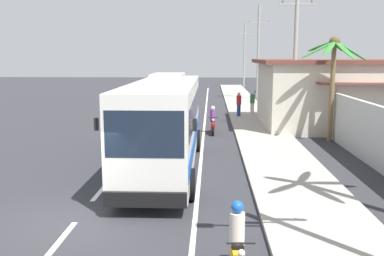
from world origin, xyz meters
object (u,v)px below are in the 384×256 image
pedestrian_near_kerb (252,103)px  utility_pole_far (258,51)px  utility_pole_distant (244,54)px  motorcycle_trailing (237,249)px  utility_pole_mid (295,56)px  motorcycle_beside_bus (213,122)px  pedestrian_midwalk (239,104)px  palm_nearest (333,62)px  coach_bus_foreground (165,121)px

pedestrian_near_kerb → utility_pole_far: size_ratio=0.18×
pedestrian_near_kerb → utility_pole_distant: 30.66m
motorcycle_trailing → pedestrian_near_kerb: size_ratio=1.14×
pedestrian_near_kerb → utility_pole_mid: size_ratio=0.20×
motorcycle_beside_bus → pedestrian_near_kerb: (3.06, 7.65, 0.37)m
pedestrian_midwalk → palm_nearest: (4.39, -8.53, 3.19)m
coach_bus_foreground → palm_nearest: size_ratio=1.99×
motorcycle_trailing → pedestrian_near_kerb: pedestrian_near_kerb is taller
utility_pole_distant → palm_nearest: (1.66, -39.96, -0.56)m
pedestrian_near_kerb → palm_nearest: 10.62m
coach_bus_foreground → utility_pole_far: 28.67m
pedestrian_near_kerb → utility_pole_mid: (1.90, -6.34, 3.51)m
utility_pole_mid → utility_pole_distant: (-0.26, 36.72, 0.26)m
utility_pole_mid → utility_pole_distant: 36.72m
pedestrian_midwalk → coach_bus_foreground: bearing=-166.6°
motorcycle_beside_bus → pedestrian_midwalk: pedestrian_midwalk is taller
utility_pole_mid → utility_pole_far: (-0.25, 18.36, 0.47)m
coach_bus_foreground → pedestrian_midwalk: (3.93, 14.65, -0.92)m
motorcycle_beside_bus → utility_pole_distant: 38.55m
pedestrian_midwalk → utility_pole_mid: utility_pole_mid is taller
coach_bus_foreground → utility_pole_far: bearing=76.5°
pedestrian_near_kerb → utility_pole_distant: bearing=-39.9°
pedestrian_midwalk → utility_pole_far: 13.93m
pedestrian_near_kerb → utility_pole_distant: utility_pole_distant is taller
pedestrian_midwalk → utility_pole_mid: (3.00, -5.29, 3.48)m
motorcycle_beside_bus → utility_pole_distant: size_ratio=0.21×
motorcycle_trailing → utility_pole_distant: bearing=85.6°
pedestrian_near_kerb → utility_pole_mid: utility_pole_mid is taller
motorcycle_trailing → motorcycle_beside_bus: bearing=91.5°
utility_pole_far → palm_nearest: size_ratio=1.73×
coach_bus_foreground → utility_pole_mid: size_ratio=1.28×
coach_bus_foreground → pedestrian_midwalk: coach_bus_foreground is taller
utility_pole_far → palm_nearest: bearing=-85.6°
motorcycle_beside_bus → motorcycle_trailing: (0.45, -16.81, 0.00)m
utility_pole_distant → motorcycle_beside_bus: bearing=-97.0°
motorcycle_beside_bus → pedestrian_midwalk: (1.96, 6.60, 0.40)m
coach_bus_foreground → pedestrian_midwalk: bearing=75.0°
coach_bus_foreground → utility_pole_far: (6.68, 27.72, 3.03)m
motorcycle_trailing → utility_pole_far: bearing=83.4°
utility_pole_mid → utility_pole_far: utility_pole_far is taller
motorcycle_beside_bus → pedestrian_midwalk: 6.90m
coach_bus_foreground → utility_pole_distant: size_ratio=1.21×
utility_pole_far → motorcycle_trailing: bearing=-96.6°
motorcycle_beside_bus → utility_pole_far: utility_pole_far is taller
coach_bus_foreground → utility_pole_distant: bearing=81.8°
coach_bus_foreground → utility_pole_distant: (6.67, 46.08, 2.82)m
pedestrian_near_kerb → utility_pole_distant: size_ratio=0.19×
pedestrian_midwalk → utility_pole_distant: size_ratio=0.19×
pedestrian_midwalk → utility_pole_far: (2.74, 13.07, 3.95)m
pedestrian_midwalk → utility_pole_far: utility_pole_far is taller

